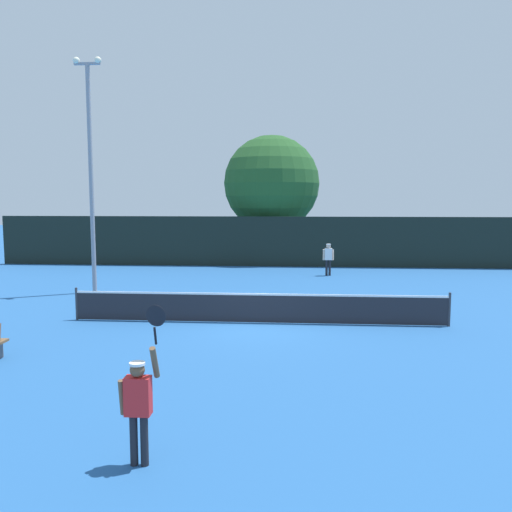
{
  "coord_description": "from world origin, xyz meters",
  "views": [
    {
      "loc": [
        1.19,
        -16.52,
        3.97
      ],
      "look_at": [
        -0.34,
        3.57,
        1.77
      ],
      "focal_mm": 36.96,
      "sensor_mm": 36.0,
      "label": 1
    }
  ],
  "objects_px": {
    "light_pole": "(91,163)",
    "parked_car_near": "(239,241)",
    "player_receiving": "(328,256)",
    "large_tree": "(271,184)",
    "tennis_ball": "(265,316)",
    "player_serving": "(139,397)"
  },
  "relations": [
    {
      "from": "large_tree",
      "to": "parked_car_near",
      "type": "relative_size",
      "value": 1.88
    },
    {
      "from": "player_receiving",
      "to": "parked_car_near",
      "type": "distance_m",
      "value": 13.45
    },
    {
      "from": "player_serving",
      "to": "player_receiving",
      "type": "height_order",
      "value": "player_serving"
    },
    {
      "from": "player_receiving",
      "to": "light_pole",
      "type": "xyz_separation_m",
      "value": [
        -10.21,
        -5.7,
        4.43
      ]
    },
    {
      "from": "large_tree",
      "to": "player_serving",
      "type": "bearing_deg",
      "value": -91.57
    },
    {
      "from": "tennis_ball",
      "to": "parked_car_near",
      "type": "distance_m",
      "value": 22.23
    },
    {
      "from": "player_receiving",
      "to": "parked_car_near",
      "type": "relative_size",
      "value": 0.39
    },
    {
      "from": "light_pole",
      "to": "large_tree",
      "type": "bearing_deg",
      "value": 60.44
    },
    {
      "from": "large_tree",
      "to": "light_pole",
      "type": "bearing_deg",
      "value": -119.56
    },
    {
      "from": "light_pole",
      "to": "large_tree",
      "type": "height_order",
      "value": "light_pole"
    },
    {
      "from": "player_receiving",
      "to": "large_tree",
      "type": "xyz_separation_m",
      "value": [
        -3.26,
        6.56,
        3.91
      ]
    },
    {
      "from": "player_receiving",
      "to": "parked_car_near",
      "type": "xyz_separation_m",
      "value": [
        -5.92,
        12.08,
        -0.23
      ]
    },
    {
      "from": "player_receiving",
      "to": "light_pole",
      "type": "bearing_deg",
      "value": 29.18
    },
    {
      "from": "tennis_ball",
      "to": "light_pole",
      "type": "distance_m",
      "value": 10.16
    },
    {
      "from": "light_pole",
      "to": "parked_car_near",
      "type": "xyz_separation_m",
      "value": [
        4.29,
        17.78,
        -4.66
      ]
    },
    {
      "from": "player_serving",
      "to": "large_tree",
      "type": "xyz_separation_m",
      "value": [
        0.72,
        26.44,
        3.87
      ]
    },
    {
      "from": "player_receiving",
      "to": "parked_car_near",
      "type": "bearing_deg",
      "value": -63.88
    },
    {
      "from": "player_serving",
      "to": "light_pole",
      "type": "distance_m",
      "value": 16.1
    },
    {
      "from": "light_pole",
      "to": "parked_car_near",
      "type": "bearing_deg",
      "value": 76.43
    },
    {
      "from": "player_receiving",
      "to": "tennis_ball",
      "type": "xyz_separation_m",
      "value": [
        -2.71,
        -9.91,
        -0.97
      ]
    },
    {
      "from": "large_tree",
      "to": "parked_car_near",
      "type": "xyz_separation_m",
      "value": [
        -2.66,
        5.52,
        -4.14
      ]
    },
    {
      "from": "player_serving",
      "to": "parked_car_near",
      "type": "distance_m",
      "value": 32.02
    }
  ]
}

